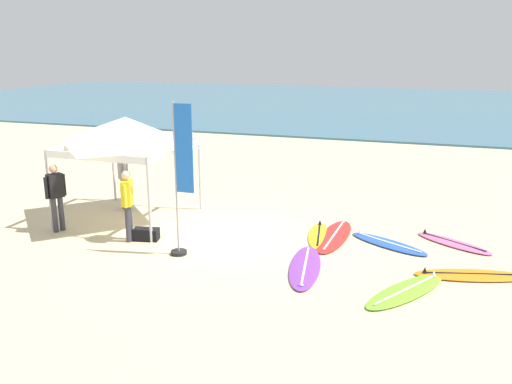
{
  "coord_description": "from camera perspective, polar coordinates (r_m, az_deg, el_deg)",
  "views": [
    {
      "loc": [
        4.49,
        -11.27,
        4.46
      ],
      "look_at": [
        0.42,
        0.76,
        1.0
      ],
      "focal_mm": 37.25,
      "sensor_mm": 36.0,
      "label": 1
    }
  ],
  "objects": [
    {
      "name": "ground_plane",
      "position": [
        12.92,
        -2.86,
        -4.96
      ],
      "size": [
        80.0,
        80.0,
        0.0
      ],
      "primitive_type": "plane",
      "color": "beige"
    },
    {
      "name": "sea",
      "position": [
        44.57,
        13.0,
        9.17
      ],
      "size": [
        80.0,
        36.0,
        0.1
      ],
      "primitive_type": "cube",
      "color": "#386B84",
      "rests_on": "ground"
    },
    {
      "name": "canopy_tent",
      "position": [
        14.18,
        -13.81,
        6.4
      ],
      "size": [
        2.94,
        2.94,
        2.75
      ],
      "color": "#B7B7BC",
      "rests_on": "ground"
    },
    {
      "name": "surfboard_orange",
      "position": [
        11.64,
        22.1,
        -8.27
      ],
      "size": [
        2.35,
        1.18,
        0.19
      ],
      "color": "orange",
      "rests_on": "ground"
    },
    {
      "name": "surfboard_lime",
      "position": [
        10.55,
        15.82,
        -10.16
      ],
      "size": [
        1.7,
        2.26,
        0.19
      ],
      "color": "#7AD12D",
      "rests_on": "ground"
    },
    {
      "name": "surfboard_pink",
      "position": [
        13.33,
        20.41,
        -5.14
      ],
      "size": [
        1.88,
        1.43,
        0.19
      ],
      "color": "pink",
      "rests_on": "ground"
    },
    {
      "name": "surfboard_purple",
      "position": [
        11.24,
        5.28,
        -8.0
      ],
      "size": [
        1.01,
        2.45,
        0.19
      ],
      "color": "purple",
      "rests_on": "ground"
    },
    {
      "name": "surfboard_blue",
      "position": [
        12.84,
        14.01,
        -5.39
      ],
      "size": [
        2.04,
        1.46,
        0.19
      ],
      "color": "blue",
      "rests_on": "ground"
    },
    {
      "name": "surfboard_yellow",
      "position": [
        13.07,
        6.75,
        -4.64
      ],
      "size": [
        0.82,
        1.92,
        0.19
      ],
      "color": "yellow",
      "rests_on": "ground"
    },
    {
      "name": "surfboard_red",
      "position": [
        13.09,
        8.4,
        -4.68
      ],
      "size": [
        0.76,
        2.5,
        0.19
      ],
      "color": "red",
      "rests_on": "ground"
    },
    {
      "name": "person_yellow",
      "position": [
        12.81,
        -13.63,
        -0.91
      ],
      "size": [
        0.33,
        0.52,
        1.71
      ],
      "color": "#383842",
      "rests_on": "ground"
    },
    {
      "name": "person_grey",
      "position": [
        15.39,
        -14.08,
        1.74
      ],
      "size": [
        0.42,
        0.41,
        1.71
      ],
      "color": "#2D2D33",
      "rests_on": "ground"
    },
    {
      "name": "person_black",
      "position": [
        14.0,
        -20.7,
        -0.12
      ],
      "size": [
        0.35,
        0.51,
        1.71
      ],
      "color": "#383842",
      "rests_on": "ground"
    },
    {
      "name": "banner_flag",
      "position": [
        11.52,
        -8.07,
        0.59
      ],
      "size": [
        0.6,
        0.36,
        3.4
      ],
      "color": "#99999E",
      "rests_on": "ground"
    },
    {
      "name": "gear_bag_near_tent",
      "position": [
        13.01,
        -11.71,
        -4.47
      ],
      "size": [
        0.66,
        0.44,
        0.28
      ],
      "primitive_type": "cube",
      "rotation": [
        0.0,
        0.0,
        0.22
      ],
      "color": "black",
      "rests_on": "ground"
    }
  ]
}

